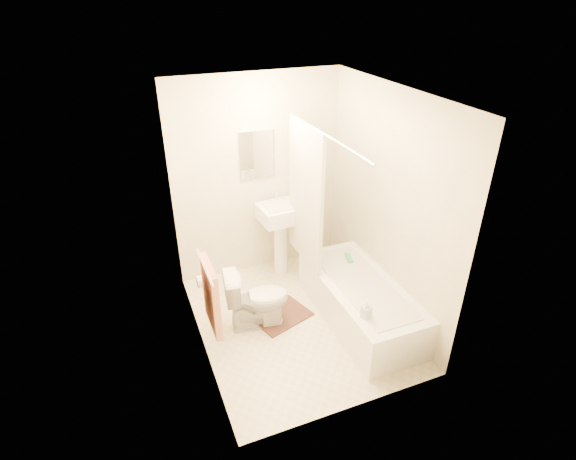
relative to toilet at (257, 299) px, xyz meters
name	(u,v)px	position (x,y,z in m)	size (l,w,h in m)	color
floor	(297,322)	(0.40, -0.13, -0.33)	(2.40, 2.40, 0.00)	beige
ceiling	(299,94)	(0.40, -0.13, 2.07)	(2.40, 2.40, 0.00)	white
wall_back	(258,178)	(0.40, 1.07, 0.87)	(2.00, 0.02, 2.40)	beige
wall_left	(193,243)	(-0.60, -0.13, 0.87)	(0.02, 2.40, 2.40)	beige
wall_right	(388,206)	(1.40, -0.13, 0.87)	(0.02, 2.40, 2.40)	beige
mirror	(257,154)	(0.40, 1.05, 1.17)	(0.40, 0.03, 0.55)	white
curtain_rod	(325,134)	(0.70, -0.03, 1.67)	(0.03, 0.03, 1.70)	silver
shower_curtain	(305,196)	(0.70, 0.37, 0.89)	(0.04, 0.80, 1.55)	silver
towel_bar	(205,267)	(-0.56, -0.38, 0.77)	(0.02, 0.02, 0.60)	silver
towel	(211,296)	(-0.53, -0.38, 0.45)	(0.06, 0.45, 0.66)	#CC7266
toilet_paper	(203,281)	(-0.53, -0.01, 0.37)	(0.12, 0.12, 0.11)	white
toilet	(257,299)	(0.00, 0.00, 0.00)	(0.37, 0.66, 0.65)	white
sink	(281,237)	(0.59, 0.82, 0.19)	(0.52, 0.42, 1.02)	white
bathtub	(360,301)	(1.04, -0.33, -0.10)	(0.71, 1.63, 0.46)	white
bath_mat	(281,315)	(0.27, 0.02, -0.32)	(0.59, 0.44, 0.02)	#532C22
soap_bottle	(367,310)	(0.81, -0.81, 0.22)	(0.08, 0.08, 0.17)	white
scrub_brush	(349,258)	(1.14, 0.13, 0.15)	(0.05, 0.18, 0.04)	#42AF64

